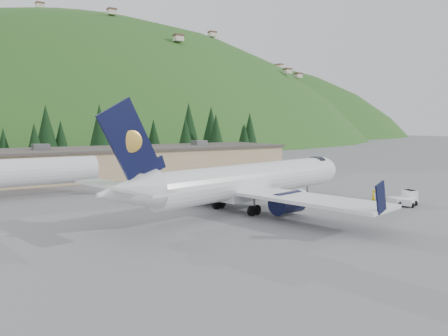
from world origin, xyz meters
TOP-DOWN VIEW (x-y plane):
  - ground at (0.00, 0.00)m, footprint 600.00×600.00m
  - airliner at (-1.00, -0.21)m, footprint 34.72×32.81m
  - baggage_tug_a at (15.97, -8.39)m, footprint 3.30×2.60m
  - baggage_tug_b at (15.77, -8.05)m, footprint 3.45×2.43m
  - terminal_building at (-5.01, 38.00)m, footprint 71.00×17.00m
  - ramp_worker at (13.38, -5.56)m, footprint 0.71×0.59m
  - tree_line at (-5.68, 62.76)m, footprint 112.59×17.69m
  - hills at (53.34, 207.38)m, footprint 614.00×330.00m

SIDE VIEW (x-z plane):
  - hills at x=53.34m, z-range -232.80..67.20m
  - ground at x=0.00m, z-range 0.00..0.00m
  - baggage_tug_a at x=15.97m, z-range -0.08..1.50m
  - baggage_tug_b at x=15.77m, z-range -0.09..1.62m
  - ramp_worker at x=13.38m, z-range 0.00..1.65m
  - terminal_building at x=-5.01m, z-range -0.43..5.67m
  - airliner at x=-1.00m, z-range -2.70..8.88m
  - tree_line at x=-5.68m, z-range 0.39..14.05m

